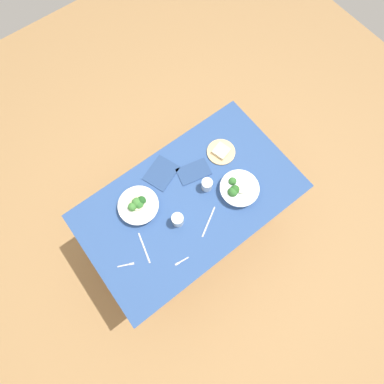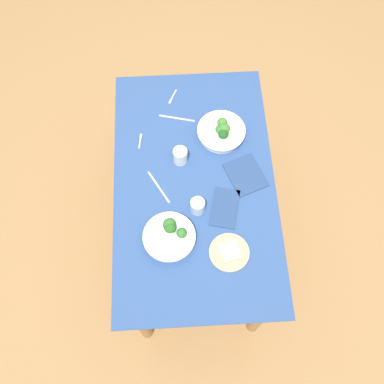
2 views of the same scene
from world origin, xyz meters
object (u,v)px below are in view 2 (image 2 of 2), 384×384
(water_glass_side, at_px, (198,206))
(fork_by_near_bowl, at_px, (140,140))
(napkin_folded_upper, at_px, (246,175))
(table_knife_left, at_px, (159,187))
(fork_by_far_bowl, at_px, (172,97))
(broccoli_bowl_near, at_px, (170,236))
(table_knife_right, at_px, (177,118))
(bread_side_plate, at_px, (229,252))
(broccoli_bowl_far, at_px, (222,132))
(water_glass_center, at_px, (180,156))
(napkin_folded_lower, at_px, (225,208))

(water_glass_side, distance_m, fork_by_near_bowl, 0.52)
(water_glass_side, bearing_deg, napkin_folded_upper, 124.56)
(table_knife_left, bearing_deg, fork_by_near_bowl, 168.32)
(fork_by_far_bowl, height_order, fork_by_near_bowl, same)
(broccoli_bowl_near, xyz_separation_m, fork_by_far_bowl, (-0.85, 0.04, -0.03))
(fork_by_far_bowl, xyz_separation_m, table_knife_right, (0.14, 0.02, -0.00))
(bread_side_plate, height_order, fork_by_far_bowl, bread_side_plate)
(table_knife_left, xyz_separation_m, napkin_folded_upper, (-0.05, 0.46, 0.00))
(broccoli_bowl_far, distance_m, water_glass_center, 0.27)
(bread_side_plate, xyz_separation_m, table_knife_left, (-0.37, -0.33, -0.01))
(broccoli_bowl_near, xyz_separation_m, water_glass_side, (-0.15, 0.14, 0.01))
(bread_side_plate, height_order, water_glass_side, water_glass_side)
(bread_side_plate, bearing_deg, water_glass_side, -149.44)
(napkin_folded_lower, bearing_deg, water_glass_side, -89.30)
(broccoli_bowl_far, xyz_separation_m, bread_side_plate, (0.67, -0.02, -0.03))
(broccoli_bowl_near, relative_size, fork_by_near_bowl, 2.74)
(fork_by_near_bowl, xyz_separation_m, napkin_folded_lower, (0.42, 0.43, 0.00))
(table_knife_right, distance_m, napkin_folded_lower, 0.60)
(fork_by_far_bowl, xyz_separation_m, table_knife_left, (0.57, -0.09, -0.00))
(water_glass_center, xyz_separation_m, water_glass_side, (0.29, 0.07, -0.00))
(water_glass_center, xyz_separation_m, fork_by_near_bowl, (-0.13, -0.21, -0.04))
(table_knife_right, bearing_deg, napkin_folded_lower, 125.55)
(fork_by_near_bowl, bearing_deg, fork_by_far_bowl, -26.54)
(water_glass_center, bearing_deg, napkin_folded_upper, 72.12)
(table_knife_right, height_order, napkin_folded_upper, napkin_folded_upper)
(water_glass_side, relative_size, fork_by_far_bowl, 0.90)
(bread_side_plate, relative_size, napkin_folded_lower, 0.91)
(broccoli_bowl_near, distance_m, fork_by_far_bowl, 0.85)
(broccoli_bowl_far, bearing_deg, fork_by_near_bowl, -88.83)
(water_glass_center, height_order, table_knife_left, water_glass_center)
(napkin_folded_upper, bearing_deg, broccoli_bowl_far, -156.81)
(table_knife_left, height_order, table_knife_right, same)
(broccoli_bowl_far, relative_size, broccoli_bowl_near, 1.01)
(table_knife_right, bearing_deg, table_knife_left, 89.04)
(broccoli_bowl_near, distance_m, fork_by_near_bowl, 0.59)
(broccoli_bowl_far, distance_m, broccoli_bowl_near, 0.65)
(table_knife_left, distance_m, table_knife_right, 0.44)
(water_glass_center, relative_size, water_glass_side, 1.07)
(table_knife_left, bearing_deg, broccoli_bowl_far, 100.60)
(broccoli_bowl_near, xyz_separation_m, napkin_folded_lower, (-0.15, 0.28, -0.03))
(broccoli_bowl_far, distance_m, table_knife_left, 0.46)
(broccoli_bowl_far, xyz_separation_m, fork_by_far_bowl, (-0.27, -0.26, -0.03))
(broccoli_bowl_far, distance_m, table_knife_right, 0.27)
(broccoli_bowl_far, relative_size, napkin_folded_lower, 1.21)
(bread_side_plate, xyz_separation_m, fork_by_far_bowl, (-0.94, -0.24, -0.01))
(broccoli_bowl_near, distance_m, water_glass_center, 0.44)
(water_glass_center, bearing_deg, broccoli_bowl_far, 121.75)
(water_glass_side, relative_size, fork_by_near_bowl, 0.93)
(table_knife_left, bearing_deg, napkin_folded_upper, 65.99)
(table_knife_left, bearing_deg, water_glass_center, 112.46)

